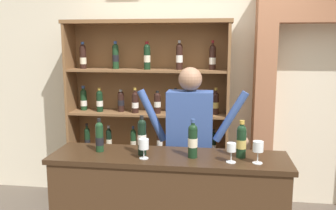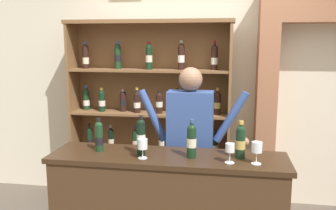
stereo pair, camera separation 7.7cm
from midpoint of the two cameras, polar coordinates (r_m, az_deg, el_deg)
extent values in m
cube|color=beige|center=(4.32, 3.68, 5.05)|extent=(12.00, 0.16, 3.03)
cube|color=brown|center=(4.32, -15.30, -1.46)|extent=(0.03, 0.33, 2.11)
cube|color=brown|center=(3.97, 8.73, -2.19)|extent=(0.03, 0.33, 2.11)
cube|color=brown|center=(4.20, -3.37, -1.42)|extent=(1.79, 0.02, 2.11)
cube|color=brown|center=(4.34, -3.65, -13.87)|extent=(1.73, 0.31, 0.03)
cylinder|color=black|center=(4.47, -13.28, -11.73)|extent=(0.07, 0.07, 0.21)
sphere|color=black|center=(4.43, -13.34, -10.37)|extent=(0.07, 0.07, 0.07)
cylinder|color=black|center=(4.41, -13.36, -9.98)|extent=(0.03, 0.03, 0.08)
cylinder|color=#B79338|center=(4.41, -13.37, -9.64)|extent=(0.03, 0.03, 0.03)
cylinder|color=beige|center=(4.46, -13.28, -11.68)|extent=(0.07, 0.07, 0.07)
cylinder|color=#19381E|center=(4.44, -9.72, -11.80)|extent=(0.07, 0.07, 0.21)
sphere|color=#19381E|center=(4.40, -9.76, -10.47)|extent=(0.07, 0.07, 0.07)
cylinder|color=#19381E|center=(4.39, -9.77, -10.20)|extent=(0.03, 0.03, 0.06)
cylinder|color=black|center=(4.39, -9.78, -9.97)|extent=(0.04, 0.04, 0.03)
cylinder|color=silver|center=(4.45, -9.71, -12.16)|extent=(0.07, 0.07, 0.07)
cylinder|color=#19381E|center=(4.37, -6.57, -11.99)|extent=(0.07, 0.07, 0.22)
sphere|color=#19381E|center=(4.33, -6.60, -10.58)|extent=(0.07, 0.07, 0.07)
cylinder|color=#19381E|center=(4.32, -6.61, -10.27)|extent=(0.03, 0.03, 0.06)
cylinder|color=black|center=(4.31, -6.61, -10.01)|extent=(0.04, 0.04, 0.03)
cylinder|color=silver|center=(4.37, -6.57, -12.00)|extent=(0.07, 0.07, 0.07)
cylinder|color=black|center=(4.32, -3.20, -12.34)|extent=(0.07, 0.07, 0.20)
sphere|color=black|center=(4.28, -3.22, -11.02)|extent=(0.07, 0.07, 0.07)
cylinder|color=black|center=(4.26, -3.22, -10.57)|extent=(0.03, 0.03, 0.08)
cylinder|color=black|center=(4.25, -3.23, -10.18)|extent=(0.03, 0.03, 0.03)
cylinder|color=silver|center=(4.33, -3.20, -12.65)|extent=(0.07, 0.07, 0.06)
cylinder|color=black|center=(4.26, -0.69, -12.58)|extent=(0.07, 0.07, 0.21)
sphere|color=black|center=(4.22, -0.69, -11.20)|extent=(0.07, 0.07, 0.07)
cylinder|color=black|center=(4.21, -0.69, -10.87)|extent=(0.03, 0.03, 0.06)
cylinder|color=maroon|center=(4.21, -0.69, -10.59)|extent=(0.04, 0.04, 0.03)
cylinder|color=black|center=(4.27, -0.69, -12.87)|extent=(0.07, 0.07, 0.07)
cylinder|color=black|center=(4.20, 2.85, -12.93)|extent=(0.07, 0.07, 0.21)
sphere|color=black|center=(4.16, 2.86, -11.54)|extent=(0.07, 0.07, 0.07)
cylinder|color=black|center=(4.15, 2.87, -11.18)|extent=(0.03, 0.03, 0.07)
cylinder|color=maroon|center=(4.15, 2.87, -10.88)|extent=(0.04, 0.04, 0.03)
cylinder|color=silver|center=(4.20, 2.85, -12.90)|extent=(0.07, 0.07, 0.07)
cylinder|color=black|center=(4.22, 6.69, -12.79)|extent=(0.07, 0.07, 0.22)
sphere|color=black|center=(4.18, 6.72, -11.34)|extent=(0.07, 0.07, 0.07)
cylinder|color=black|center=(4.17, 6.73, -10.94)|extent=(0.03, 0.03, 0.07)
cylinder|color=black|center=(4.16, 6.74, -10.60)|extent=(0.03, 0.03, 0.03)
cylinder|color=tan|center=(4.23, 6.68, -13.09)|extent=(0.07, 0.07, 0.07)
cube|color=brown|center=(4.17, -3.73, -7.83)|extent=(1.73, 0.31, 0.02)
cylinder|color=black|center=(4.30, -13.06, -5.59)|extent=(0.06, 0.06, 0.25)
sphere|color=black|center=(4.27, -13.13, -3.89)|extent=(0.06, 0.06, 0.06)
cylinder|color=black|center=(4.26, -13.15, -3.44)|extent=(0.03, 0.03, 0.08)
cylinder|color=black|center=(4.25, -13.17, -3.05)|extent=(0.03, 0.03, 0.03)
cylinder|color=black|center=(4.30, -13.06, -5.78)|extent=(0.06, 0.06, 0.08)
cylinder|color=black|center=(4.22, -9.78, -5.81)|extent=(0.06, 0.06, 0.24)
sphere|color=black|center=(4.19, -9.83, -4.14)|extent=(0.06, 0.06, 0.06)
cylinder|color=black|center=(4.18, -9.84, -3.73)|extent=(0.03, 0.03, 0.07)
cylinder|color=#99999E|center=(4.18, -9.85, -3.39)|extent=(0.03, 0.03, 0.03)
cylinder|color=beige|center=(4.22, -9.78, -5.81)|extent=(0.06, 0.06, 0.08)
cylinder|color=#19381E|center=(4.15, -6.00, -5.98)|extent=(0.06, 0.06, 0.25)
sphere|color=#19381E|center=(4.12, -6.03, -4.27)|extent=(0.06, 0.06, 0.06)
cylinder|color=#19381E|center=(4.11, -6.04, -3.85)|extent=(0.02, 0.02, 0.07)
cylinder|color=navy|center=(4.10, -6.05, -3.50)|extent=(0.03, 0.03, 0.03)
cylinder|color=beige|center=(4.15, -6.00, -6.11)|extent=(0.06, 0.06, 0.08)
cylinder|color=black|center=(4.12, -1.86, -6.10)|extent=(0.06, 0.06, 0.24)
sphere|color=black|center=(4.08, -1.87, -4.41)|extent=(0.06, 0.06, 0.06)
cylinder|color=black|center=(4.07, -1.88, -3.93)|extent=(0.03, 0.03, 0.08)
cylinder|color=black|center=(4.07, -1.88, -3.52)|extent=(0.03, 0.03, 0.03)
cylinder|color=silver|center=(4.11, -1.86, -6.02)|extent=(0.06, 0.06, 0.08)
cylinder|color=black|center=(4.05, 2.21, -6.29)|extent=(0.06, 0.06, 0.25)
sphere|color=black|center=(4.01, 2.22, -4.50)|extent=(0.06, 0.06, 0.06)
cylinder|color=black|center=(4.01, 2.22, -4.17)|extent=(0.03, 0.03, 0.06)
cylinder|color=black|center=(4.00, 2.22, -3.90)|extent=(0.03, 0.03, 0.03)
cylinder|color=beige|center=(4.06, 2.21, -6.60)|extent=(0.06, 0.06, 0.08)
cylinder|color=black|center=(4.06, 6.56, -6.43)|extent=(0.06, 0.06, 0.24)
sphere|color=black|center=(4.03, 6.60, -4.74)|extent=(0.06, 0.06, 0.06)
cylinder|color=black|center=(4.02, 6.61, -4.35)|extent=(0.03, 0.03, 0.07)
cylinder|color=black|center=(4.01, 6.61, -4.02)|extent=(0.03, 0.03, 0.03)
cylinder|color=silver|center=(4.07, 6.56, -6.72)|extent=(0.06, 0.06, 0.08)
cube|color=brown|center=(4.04, -3.80, -1.34)|extent=(1.73, 0.31, 0.02)
cylinder|color=#19381E|center=(4.28, -13.61, 0.54)|extent=(0.07, 0.07, 0.20)
sphere|color=#19381E|center=(4.26, -13.67, 1.94)|extent=(0.07, 0.07, 0.07)
cylinder|color=#19381E|center=(4.26, -13.69, 2.37)|extent=(0.03, 0.03, 0.08)
cylinder|color=navy|center=(4.26, -13.70, 2.76)|extent=(0.04, 0.04, 0.03)
cylinder|color=silver|center=(4.28, -13.60, 0.30)|extent=(0.07, 0.07, 0.06)
cylinder|color=black|center=(4.15, -11.21, 0.30)|extent=(0.07, 0.07, 0.19)
sphere|color=black|center=(4.13, -11.26, 1.72)|extent=(0.07, 0.07, 0.07)
cylinder|color=black|center=(4.13, -11.27, 2.12)|extent=(0.03, 0.03, 0.07)
cylinder|color=#B79338|center=(4.12, -11.28, 2.48)|extent=(0.04, 0.04, 0.03)
cylinder|color=silver|center=(4.15, -11.21, 0.26)|extent=(0.07, 0.07, 0.06)
cylinder|color=black|center=(4.11, -7.93, 0.28)|extent=(0.07, 0.07, 0.19)
sphere|color=black|center=(4.10, -7.96, 1.66)|extent=(0.07, 0.07, 0.07)
cylinder|color=black|center=(4.09, -7.97, 1.97)|extent=(0.03, 0.03, 0.06)
cylinder|color=#99999E|center=(4.09, -7.98, 2.22)|extent=(0.03, 0.03, 0.03)
cylinder|color=black|center=(4.11, -7.93, 0.36)|extent=(0.07, 0.07, 0.06)
cylinder|color=black|center=(4.02, -5.73, 0.12)|extent=(0.07, 0.07, 0.19)
sphere|color=black|center=(4.00, -5.75, 1.57)|extent=(0.07, 0.07, 0.07)
cylinder|color=black|center=(3.99, -5.76, 2.08)|extent=(0.03, 0.03, 0.08)
cylinder|color=#B79338|center=(3.99, -5.77, 2.55)|extent=(0.04, 0.04, 0.03)
cylinder|color=silver|center=(4.02, -5.73, -0.01)|extent=(0.07, 0.07, 0.06)
cylinder|color=black|center=(3.97, -2.24, 0.03)|extent=(0.07, 0.07, 0.19)
sphere|color=black|center=(3.95, -2.25, 1.47)|extent=(0.07, 0.07, 0.07)
cylinder|color=black|center=(3.95, -2.25, 1.79)|extent=(0.03, 0.03, 0.06)
cylinder|color=black|center=(3.95, -2.25, 2.06)|extent=(0.03, 0.03, 0.03)
cylinder|color=silver|center=(3.97, -2.24, 0.12)|extent=(0.07, 0.07, 0.06)
cylinder|color=#19381E|center=(4.01, 0.62, 0.21)|extent=(0.07, 0.07, 0.20)
sphere|color=#19381E|center=(3.99, 0.63, 1.71)|extent=(0.07, 0.07, 0.07)
cylinder|color=#19381E|center=(3.99, 0.63, 2.12)|extent=(0.03, 0.03, 0.07)
cylinder|color=black|center=(3.98, 0.63, 2.48)|extent=(0.03, 0.03, 0.03)
cylinder|color=silver|center=(4.01, 0.62, 0.34)|extent=(0.07, 0.07, 0.06)
cylinder|color=#19381E|center=(3.91, 3.55, -0.10)|extent=(0.07, 0.07, 0.19)
sphere|color=#19381E|center=(3.90, 3.57, 1.39)|extent=(0.07, 0.07, 0.07)
cylinder|color=#19381E|center=(3.89, 3.57, 1.80)|extent=(0.03, 0.03, 0.07)
cylinder|color=#B79338|center=(3.89, 3.58, 2.16)|extent=(0.04, 0.04, 0.03)
cylinder|color=beige|center=(3.91, 3.55, -0.15)|extent=(0.07, 0.07, 0.06)
cylinder|color=black|center=(3.94, 6.92, -0.01)|extent=(0.07, 0.07, 0.20)
sphere|color=black|center=(3.93, 6.95, 1.53)|extent=(0.07, 0.07, 0.07)
cylinder|color=black|center=(3.92, 6.96, 2.05)|extent=(0.03, 0.03, 0.08)
cylinder|color=#B79338|center=(3.92, 6.97, 2.51)|extent=(0.03, 0.03, 0.03)
cylinder|color=tan|center=(3.94, 6.92, -0.01)|extent=(0.07, 0.07, 0.06)
cube|color=brown|center=(3.98, -3.88, 5.44)|extent=(1.73, 0.31, 0.02)
cylinder|color=black|center=(4.18, -13.73, 7.11)|extent=(0.07, 0.07, 0.22)
sphere|color=black|center=(4.18, -13.80, 8.74)|extent=(0.07, 0.07, 0.07)
cylinder|color=black|center=(4.18, -13.81, 9.11)|extent=(0.03, 0.03, 0.07)
cylinder|color=navy|center=(4.17, -13.82, 9.43)|extent=(0.03, 0.03, 0.03)
cylinder|color=beige|center=(4.18, -13.71, 6.77)|extent=(0.07, 0.07, 0.07)
cylinder|color=#19381E|center=(4.07, -8.77, 7.25)|extent=(0.07, 0.07, 0.23)
sphere|color=#19381E|center=(4.07, -8.82, 8.97)|extent=(0.07, 0.07, 0.07)
cylinder|color=#19381E|center=(4.07, -8.83, 9.35)|extent=(0.03, 0.03, 0.07)
cylinder|color=navy|center=(4.07, -8.84, 9.69)|extent=(0.04, 0.04, 0.03)
cylinder|color=black|center=(4.07, -8.77, 7.28)|extent=(0.07, 0.07, 0.07)
cylinder|color=black|center=(3.94, -3.87, 7.25)|extent=(0.07, 0.07, 0.23)
sphere|color=black|center=(3.94, -3.89, 9.01)|extent=(0.07, 0.07, 0.07)
cylinder|color=black|center=(3.94, -3.90, 9.40)|extent=(0.03, 0.03, 0.07)
cylinder|color=maroon|center=(3.94, -3.90, 9.73)|extent=(0.04, 0.04, 0.03)
cylinder|color=beige|center=(3.94, -3.87, 7.26)|extent=(0.07, 0.07, 0.07)
cylinder|color=black|center=(3.90, 1.22, 7.31)|extent=(0.07, 0.07, 0.24)
sphere|color=black|center=(3.90, 1.23, 9.13)|extent=(0.07, 0.07, 0.07)
cylinder|color=black|center=(3.90, 1.23, 9.57)|extent=(0.03, 0.03, 0.07)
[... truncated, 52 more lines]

